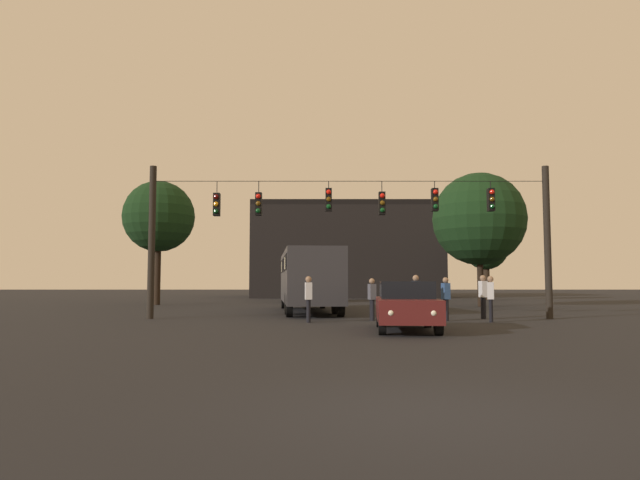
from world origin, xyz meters
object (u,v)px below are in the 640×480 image
pedestrian_far_side (374,297)px  tree_left_silhouette (481,219)px  pedestrian_crossing_center (485,294)px  pedestrian_crossing_left (418,295)px  pedestrian_trailing (493,296)px  pedestrian_crossing_right (448,296)px  city_bus (310,275)px  tree_behind_building (161,217)px  tree_right_far (488,248)px  pedestrian_near_bus (310,296)px  car_far_left (300,292)px  car_near_right (408,305)px

pedestrian_far_side → tree_left_silhouette: tree_left_silhouette is taller
pedestrian_crossing_center → pedestrian_far_side: size_ratio=1.08×
pedestrian_crossing_left → pedestrian_trailing: (2.80, -0.04, -0.03)m
pedestrian_far_side → pedestrian_crossing_right: bearing=-4.2°
pedestrian_trailing → city_bus: bearing=133.7°
tree_behind_building → tree_right_far: tree_behind_building is taller
tree_behind_building → pedestrian_near_bus: bearing=-57.7°
car_far_left → tree_left_silhouette: size_ratio=0.53×
pedestrian_crossing_center → pedestrian_trailing: bearing=-97.6°
pedestrian_crossing_center → tree_behind_building: tree_behind_building is taller
pedestrian_crossing_right → pedestrian_crossing_center: bearing=32.6°
tree_behind_building → pedestrian_crossing_right: bearing=-44.8°
car_far_left → pedestrian_crossing_left: pedestrian_crossing_left is taller
tree_behind_building → city_bus: bearing=-41.3°
pedestrian_far_side → car_near_right: bearing=-82.2°
pedestrian_trailing → pedestrian_near_bus: bearing=-179.1°
pedestrian_crossing_center → tree_left_silhouette: bearing=74.6°
pedestrian_crossing_left → pedestrian_near_bus: 4.05m
pedestrian_crossing_right → pedestrian_crossing_left: bearing=-152.5°
tree_right_far → car_near_right: bearing=-110.6°
pedestrian_trailing → car_near_right: bearing=-135.1°
car_far_left → tree_left_silhouette: tree_left_silhouette is taller
pedestrian_far_side → tree_right_far: tree_right_far is taller
pedestrian_crossing_center → pedestrian_crossing_right: bearing=-147.4°
pedestrian_crossing_right → tree_right_far: bearing=70.5°
tree_right_far → tree_left_silhouette: bearing=-107.8°
car_near_right → pedestrian_crossing_center: 6.85m
city_bus → pedestrian_crossing_right: city_bus is taller
pedestrian_far_side → car_far_left: bearing=100.5°
tree_behind_building → pedestrian_crossing_left: bearing=-48.4°
pedestrian_crossing_center → pedestrian_trailing: pedestrian_crossing_center is taller
city_bus → pedestrian_crossing_center: size_ratio=6.27×
pedestrian_crossing_center → city_bus: bearing=142.9°
city_bus → pedestrian_trailing: size_ratio=6.47×
pedestrian_crossing_center → tree_left_silhouette: (3.21, 11.65, 4.38)m
pedestrian_crossing_left → tree_behind_building: (-14.42, 16.27, 4.87)m
pedestrian_far_side → tree_left_silhouette: 15.48m
pedestrian_trailing → pedestrian_crossing_right: bearing=155.4°
tree_right_far → car_far_left: bearing=-157.6°
pedestrian_far_side → tree_behind_building: 20.66m
car_far_left → pedestrian_near_bus: (1.16, -20.60, 0.18)m
city_bus → pedestrian_crossing_right: bearing=-50.4°
car_far_left → tree_behind_building: (-9.22, -4.18, 5.08)m
car_far_left → pedestrian_crossing_center: pedestrian_crossing_center is taller
pedestrian_crossing_right → car_far_left: bearing=108.1°
pedestrian_trailing → car_far_left: bearing=111.3°
city_bus → tree_left_silhouette: (10.47, 6.16, 3.53)m
pedestrian_crossing_left → car_far_left: bearing=104.3°
pedestrian_far_side → pedestrian_near_bus: bearing=-157.7°
car_near_right → pedestrian_crossing_right: bearing=63.5°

